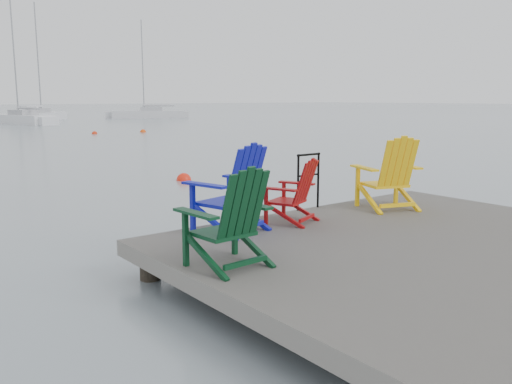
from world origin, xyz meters
TOP-DOWN VIEW (x-y plane):
  - ground at (0.00, 0.00)m, footprint 400.00×400.00m
  - dock at (0.00, 0.00)m, footprint 6.00×5.00m
  - handrail at (0.25, 2.45)m, footprint 0.48×0.04m
  - chair_green at (-2.49, 0.71)m, footprint 0.89×0.83m
  - chair_blue at (-1.59, 1.95)m, footprint 1.07×1.01m
  - chair_red at (-0.58, 1.86)m, footprint 0.89×0.85m
  - chair_yellow at (1.26, 1.64)m, footprint 1.11×1.06m
  - sailboat_near at (7.49, 47.14)m, footprint 4.09×8.74m
  - sailboat_mid at (10.83, 53.23)m, footprint 7.31×8.02m
  - sailboat_far at (23.00, 53.45)m, footprint 8.21×5.22m
  - buoy_a at (1.89, 9.22)m, footprint 0.41×0.41m
  - buoy_c at (10.63, 29.59)m, footprint 0.39×0.39m
  - buoy_d at (7.39, 29.86)m, footprint 0.35×0.35m

SIDE VIEW (x-z plane):
  - ground at x=0.00m, z-range 0.00..0.00m
  - buoy_a at x=1.89m, z-range -0.21..0.21m
  - buoy_c at x=10.63m, z-range -0.20..0.20m
  - buoy_d at x=7.39m, z-range -0.18..0.18m
  - dock at x=0.00m, z-range -0.35..1.05m
  - sailboat_mid at x=10.83m, z-range -5.59..6.30m
  - sailboat_near at x=7.49m, z-range -5.48..6.19m
  - sailboat_far at x=23.00m, z-range -5.23..5.94m
  - chair_red at x=-0.58m, z-range 0.50..1.42m
  - chair_green at x=-2.49m, z-range 0.50..1.57m
  - handrail at x=0.25m, z-range 0.59..1.49m
  - chair_yellow at x=1.26m, z-range 0.50..1.67m
  - chair_blue at x=-1.59m, z-range 0.50..1.68m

